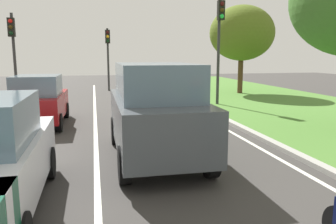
{
  "coord_description": "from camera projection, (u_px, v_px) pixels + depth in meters",
  "views": [
    {
      "loc": [
        -0.69,
        1.68,
        2.48
      ],
      "look_at": [
        0.92,
        9.01,
        1.2
      ],
      "focal_mm": 36.07,
      "sensor_mm": 36.0,
      "label": 1
    }
  ],
  "objects": [
    {
      "name": "traffic_light_far_median",
      "position": [
        108.0,
        48.0,
        23.0
      ],
      "size": [
        0.32,
        0.5,
        4.25
      ],
      "color": "#2D2D2D",
      "rests_on": "ground"
    },
    {
      "name": "lane_line_center",
      "position": [
        95.0,
        124.0,
        12.28
      ],
      "size": [
        0.12,
        32.0,
        0.01
      ],
      "primitive_type": "cube",
      "color": "silver",
      "rests_on": "ground"
    },
    {
      "name": "car_hatchback_far",
      "position": [
        39.0,
        101.0,
        11.86
      ],
      "size": [
        1.77,
        3.72,
        1.78
      ],
      "rotation": [
        0.0,
        0.0,
        -0.01
      ],
      "color": "maroon",
      "rests_on": "ground"
    },
    {
      "name": "car_suv_ahead",
      "position": [
        155.0,
        111.0,
        7.98
      ],
      "size": [
        2.0,
        4.52,
        2.28
      ],
      "rotation": [
        0.0,
        0.0,
        -0.01
      ],
      "color": "#474C51",
      "rests_on": "ground"
    },
    {
      "name": "traffic_light_near_right",
      "position": [
        220.0,
        33.0,
        16.13
      ],
      "size": [
        0.32,
        0.5,
        5.19
      ],
      "color": "#2D2D2D",
      "rests_on": "ground"
    },
    {
      "name": "lane_line_right_edge",
      "position": [
        208.0,
        119.0,
        13.19
      ],
      "size": [
        0.12,
        32.0,
        0.01
      ],
      "primitive_type": "cube",
      "color": "silver",
      "rests_on": "ground"
    },
    {
      "name": "curb_right",
      "position": [
        220.0,
        117.0,
        13.28
      ],
      "size": [
        0.24,
        48.0,
        0.12
      ],
      "primitive_type": "cube",
      "color": "#9E9B93",
      "rests_on": "ground"
    },
    {
      "name": "grass_verge_right",
      "position": [
        318.0,
        114.0,
        14.22
      ],
      "size": [
        9.0,
        48.0,
        0.06
      ],
      "primitive_type": "cube",
      "color": "#47752D",
      "rests_on": "ground"
    },
    {
      "name": "ground_plane",
      "position": [
        115.0,
        123.0,
        12.43
      ],
      "size": [
        60.0,
        60.0,
        0.0
      ],
      "primitive_type": "plane",
      "color": "#383533"
    },
    {
      "name": "traffic_light_overhead_left",
      "position": [
        13.0,
        43.0,
        16.53
      ],
      "size": [
        0.32,
        0.5,
        4.5
      ],
      "color": "#2D2D2D",
      "rests_on": "ground"
    },
    {
      "name": "tree_roadside_far",
      "position": [
        242.0,
        33.0,
        21.02
      ],
      "size": [
        4.01,
        4.01,
        5.52
      ],
      "color": "#4C331E",
      "rests_on": "ground"
    }
  ]
}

